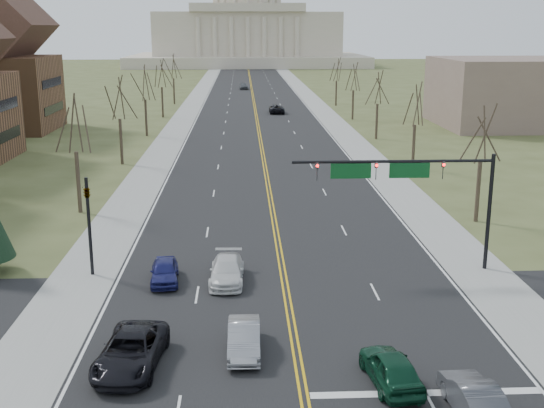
{
  "coord_description": "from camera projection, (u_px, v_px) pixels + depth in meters",
  "views": [
    {
      "loc": [
        -2.37,
        -25.62,
        14.46
      ],
      "look_at": [
        -0.44,
        18.44,
        3.0
      ],
      "focal_mm": 45.0,
      "sensor_mm": 36.0,
      "label": 1
    }
  ],
  "objects": [
    {
      "name": "tree_l_2",
      "position": [
        145.0,
        85.0,
        91.86
      ],
      "size": [
        3.96,
        3.96,
        9.0
      ],
      "color": "#352D1F",
      "rests_on": "ground"
    },
    {
      "name": "tree_l_3",
      "position": [
        161.0,
        75.0,
        111.2
      ],
      "size": [
        3.96,
        3.96,
        9.0
      ],
      "color": "#352D1F",
      "rests_on": "ground"
    },
    {
      "name": "car_sb_outer_second",
      "position": [
        165.0,
        271.0,
        39.69
      ],
      "size": [
        1.88,
        4.04,
        1.34
      ],
      "primitive_type": "imported",
      "rotation": [
        0.0,
        0.0,
        0.08
      ],
      "color": "navy",
      "rests_on": "road"
    },
    {
      "name": "capitol",
      "position": [
        247.0,
        28.0,
        266.59
      ],
      "size": [
        90.0,
        60.0,
        50.0
      ],
      "color": "beige",
      "rests_on": "ground"
    },
    {
      "name": "tree_r_1",
      "position": [
        416.0,
        107.0,
        70.07
      ],
      "size": [
        3.74,
        3.74,
        8.5
      ],
      "color": "#352D1F",
      "rests_on": "ground"
    },
    {
      "name": "bldg_right_mass",
      "position": [
        523.0,
        92.0,
        102.44
      ],
      "size": [
        25.0,
        20.0,
        10.0
      ],
      "primitive_type": "cube",
      "color": "#725B51",
      "rests_on": "ground"
    },
    {
      "name": "car_far_sb",
      "position": [
        244.0,
        86.0,
        163.74
      ],
      "size": [
        2.11,
        4.9,
        1.65
      ],
      "primitive_type": "imported",
      "rotation": [
        0.0,
        0.0,
        0.03
      ],
      "color": "#53585C",
      "rests_on": "road"
    },
    {
      "name": "tree_l_4",
      "position": [
        173.0,
        68.0,
        130.54
      ],
      "size": [
        3.96,
        3.96,
        9.0
      ],
      "color": "#352D1F",
      "rests_on": "ground"
    },
    {
      "name": "center_line",
      "position": [
        254.0,
        103.0,
        134.87
      ],
      "size": [
        0.42,
        380.0,
        0.01
      ],
      "primitive_type": "cube",
      "color": "gold",
      "rests_on": "road"
    },
    {
      "name": "sidewalk_left",
      "position": [
        193.0,
        103.0,
        134.36
      ],
      "size": [
        4.0,
        380.0,
        0.03
      ],
      "primitive_type": "cube",
      "color": "gray",
      "rests_on": "ground"
    },
    {
      "name": "tree_r_3",
      "position": [
        354.0,
        78.0,
        108.75
      ],
      "size": [
        3.74,
        3.74,
        8.5
      ],
      "color": "#352D1F",
      "rests_on": "ground"
    },
    {
      "name": "edge_line_right",
      "position": [
        303.0,
        102.0,
        135.29
      ],
      "size": [
        0.15,
        380.0,
        0.01
      ],
      "primitive_type": "cube",
      "color": "silver",
      "rests_on": "road"
    },
    {
      "name": "car_far_nb",
      "position": [
        277.0,
        109.0,
        118.2
      ],
      "size": [
        2.53,
        5.44,
        1.51
      ],
      "primitive_type": "imported",
      "rotation": [
        0.0,
        0.0,
        3.15
      ],
      "color": "black",
      "rests_on": "road"
    },
    {
      "name": "car_nb_inner_lead",
      "position": [
        391.0,
        368.0,
        28.26
      ],
      "size": [
        2.28,
        4.56,
        1.49
      ],
      "primitive_type": "imported",
      "rotation": [
        0.0,
        0.0,
        3.26
      ],
      "color": "#0C3723",
      "rests_on": "road"
    },
    {
      "name": "car_sb_inner_lead",
      "position": [
        244.0,
        338.0,
        31.07
      ],
      "size": [
        1.48,
        4.18,
        1.37
      ],
      "primitive_type": "imported",
      "rotation": [
        0.0,
        0.0,
        -0.01
      ],
      "color": "gray",
      "rests_on": "road"
    },
    {
      "name": "car_sb_inner_second",
      "position": [
        227.0,
        271.0,
        39.72
      ],
      "size": [
        2.07,
        4.81,
        1.38
      ],
      "primitive_type": "imported",
      "rotation": [
        0.0,
        0.0,
        -0.03
      ],
      "color": "silver",
      "rests_on": "road"
    },
    {
      "name": "cross_road",
      "position": [
        292.0,
        323.0,
        34.31
      ],
      "size": [
        120.0,
        14.0,
        0.01
      ],
      "primitive_type": "cube",
      "color": "black",
      "rests_on": "ground"
    },
    {
      "name": "tree_l_1",
      "position": [
        119.0,
        100.0,
        72.52
      ],
      "size": [
        3.96,
        3.96,
        9.0
      ],
      "color": "#352D1F",
      "rests_on": "ground"
    },
    {
      "name": "stop_bar",
      "position": [
        426.0,
        393.0,
        27.75
      ],
      "size": [
        9.5,
        0.5,
        0.01
      ],
      "primitive_type": "cube",
      "color": "silver",
      "rests_on": "road"
    },
    {
      "name": "signal_left",
      "position": [
        89.0,
        215.0,
        40.14
      ],
      "size": [
        0.32,
        0.36,
        6.0
      ],
      "color": "black",
      "rests_on": "ground"
    },
    {
      "name": "tree_l_0",
      "position": [
        74.0,
        127.0,
        53.18
      ],
      "size": [
        3.96,
        3.96,
        9.0
      ],
      "color": "#352D1F",
      "rests_on": "ground"
    },
    {
      "name": "signal_mast",
      "position": [
        408.0,
        178.0,
        40.43
      ],
      "size": [
        12.12,
        0.44,
        7.2
      ],
      "color": "black",
      "rests_on": "ground"
    },
    {
      "name": "car_nb_outer_lead",
      "position": [
        474.0,
        398.0,
        26.02
      ],
      "size": [
        1.73,
        4.46,
        1.45
      ],
      "primitive_type": "imported",
      "rotation": [
        0.0,
        0.0,
        3.19
      ],
      "color": "#45464C",
      "rests_on": "road"
    },
    {
      "name": "tree_r_2",
      "position": [
        378.0,
        89.0,
        89.41
      ],
      "size": [
        3.74,
        3.74,
        8.5
      ],
      "color": "#352D1F",
      "rests_on": "ground"
    },
    {
      "name": "tree_r_4",
      "position": [
        337.0,
        71.0,
        128.09
      ],
      "size": [
        3.74,
        3.74,
        8.5
      ],
      "color": "#352D1F",
      "rests_on": "ground"
    },
    {
      "name": "tree_r_0",
      "position": [
        482.0,
        137.0,
        50.73
      ],
      "size": [
        3.74,
        3.74,
        8.5
      ],
      "color": "#352D1F",
      "rests_on": "ground"
    },
    {
      "name": "ground",
      "position": [
        302.0,
        384.0,
        28.51
      ],
      "size": [
        600.0,
        600.0,
        0.0
      ],
      "primitive_type": "plane",
      "color": "#444C26",
      "rests_on": "ground"
    },
    {
      "name": "road",
      "position": [
        254.0,
        103.0,
        134.87
      ],
      "size": [
        20.0,
        380.0,
        0.01
      ],
      "primitive_type": "cube",
      "color": "black",
      "rests_on": "ground"
    },
    {
      "name": "sidewalk_right",
      "position": [
        314.0,
        102.0,
        135.38
      ],
      "size": [
        4.0,
        380.0,
        0.03
      ],
      "primitive_type": "cube",
      "color": "gray",
      "rests_on": "ground"
    },
    {
      "name": "edge_line_left",
      "position": [
        204.0,
        103.0,
        134.46
      ],
      "size": [
        0.15,
        380.0,
        0.01
      ],
      "primitive_type": "cube",
      "color": "silver",
      "rests_on": "road"
    },
    {
      "name": "car_sb_outer_lead",
      "position": [
        131.0,
        351.0,
        29.7
      ],
      "size": [
        3.05,
        5.71,
        1.53
      ],
      "primitive_type": "imported",
      "rotation": [
        0.0,
        0.0,
        -0.1
      ],
      "color": "black",
      "rests_on": "road"
    }
  ]
}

